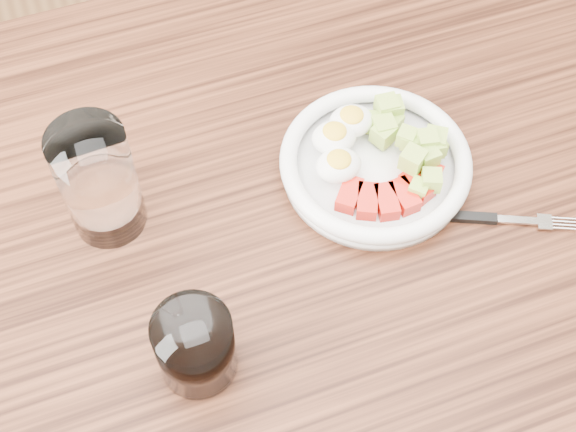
# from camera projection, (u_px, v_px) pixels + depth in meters

# --- Properties ---
(dining_table) EXTENTS (1.50, 0.90, 0.77)m
(dining_table) POSITION_uv_depth(u_px,v_px,m) (298.00, 277.00, 0.98)
(dining_table) COLOR brown
(dining_table) RESTS_ON ground
(bowl) EXTENTS (0.22, 0.22, 0.06)m
(bowl) POSITION_uv_depth(u_px,v_px,m) (375.00, 161.00, 0.93)
(bowl) COLOR white
(bowl) RESTS_ON dining_table
(fork) EXTENTS (0.17, 0.09, 0.01)m
(fork) POSITION_uv_depth(u_px,v_px,m) (480.00, 218.00, 0.90)
(fork) COLOR black
(fork) RESTS_ON dining_table
(water_glass) EXTENTS (0.08, 0.08, 0.15)m
(water_glass) POSITION_uv_depth(u_px,v_px,m) (98.00, 181.00, 0.85)
(water_glass) COLOR white
(water_glass) RESTS_ON dining_table
(coffee_glass) EXTENTS (0.08, 0.08, 0.09)m
(coffee_glass) POSITION_uv_depth(u_px,v_px,m) (195.00, 346.00, 0.78)
(coffee_glass) COLOR white
(coffee_glass) RESTS_ON dining_table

